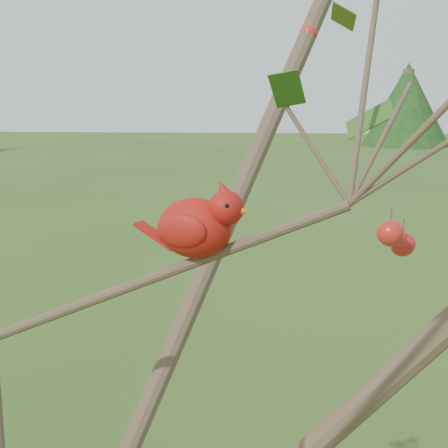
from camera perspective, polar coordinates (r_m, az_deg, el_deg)
name	(u,v)px	position (r m, az deg, el deg)	size (l,w,h in m)	color
cardinal	(199,225)	(1.07, -2.13, -0.08)	(0.19, 0.13, 0.14)	#9F190D
distant_trees	(158,112)	(26.66, -5.49, 9.25)	(42.05, 16.01, 3.67)	#463626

